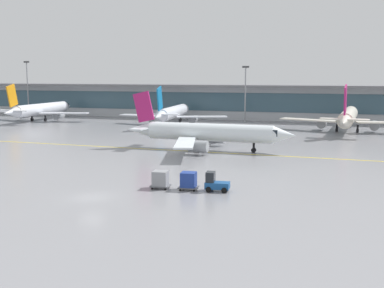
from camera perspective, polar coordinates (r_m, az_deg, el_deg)
ground_plane at (r=50.67m, az=-11.76°, el=-6.19°), size 400.00×400.00×0.00m
taxiway_centreline_stripe at (r=78.04m, az=1.75°, el=-0.96°), size 109.98×2.84×0.01m
terminal_concourse at (r=135.78m, az=7.02°, el=4.99°), size 202.22×11.00×9.60m
gate_airplane_0 at (r=137.13m, az=-17.38°, el=3.92°), size 28.52×30.59×10.16m
gate_airplane_1 at (r=120.74m, az=-2.26°, el=3.71°), size 27.63×29.82×9.87m
gate_airplane_2 at (r=111.46m, az=17.95°, el=3.05°), size 29.59×31.88×10.56m
taxiing_regional_jet at (r=79.65m, az=1.88°, el=1.33°), size 29.16×27.17×9.68m
baggage_tug at (r=52.05m, az=2.77°, el=-4.62°), size 2.71×1.81×2.10m
cargo_dolly_lead at (r=52.56m, az=-0.41°, el=-4.31°), size 2.23×1.78×1.94m
cargo_dolly_trailing at (r=53.33m, az=-3.75°, el=-4.14°), size 2.23×1.78×1.94m
apron_light_mast_0 at (r=156.17m, az=-18.84°, el=6.49°), size 1.80×0.36×16.43m
apron_light_mast_1 at (r=127.43m, az=6.31°, el=6.18°), size 1.80×0.36×14.62m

